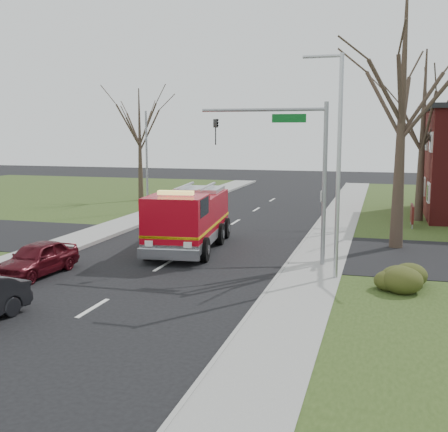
# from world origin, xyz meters

# --- Properties ---
(ground) EXTENTS (120.00, 120.00, 0.00)m
(ground) POSITION_xyz_m (0.00, 0.00, 0.00)
(ground) COLOR black
(ground) RESTS_ON ground
(sidewalk_right) EXTENTS (2.40, 80.00, 0.15)m
(sidewalk_right) POSITION_xyz_m (6.20, 0.00, 0.07)
(sidewalk_right) COLOR gray
(sidewalk_right) RESTS_ON ground
(sidewalk_left) EXTENTS (2.40, 80.00, 0.15)m
(sidewalk_left) POSITION_xyz_m (-6.20, 0.00, 0.07)
(sidewalk_left) COLOR gray
(sidewalk_left) RESTS_ON ground
(health_center_sign) EXTENTS (0.12, 2.00, 1.40)m
(health_center_sign) POSITION_xyz_m (10.50, 12.50, 0.88)
(health_center_sign) COLOR #4A1311
(health_center_sign) RESTS_ON ground
(hedge_corner) EXTENTS (2.80, 2.00, 0.90)m
(hedge_corner) POSITION_xyz_m (9.00, -1.00, 0.58)
(hedge_corner) COLOR #2B3413
(hedge_corner) RESTS_ON lawn_right
(bare_tree_near) EXTENTS (6.00, 6.00, 12.00)m
(bare_tree_near) POSITION_xyz_m (9.50, 6.00, 7.41)
(bare_tree_near) COLOR #34271F
(bare_tree_near) RESTS_ON ground
(bare_tree_far) EXTENTS (5.25, 5.25, 10.50)m
(bare_tree_far) POSITION_xyz_m (11.00, 15.00, 6.49)
(bare_tree_far) COLOR #34271F
(bare_tree_far) RESTS_ON ground
(bare_tree_left) EXTENTS (4.50, 4.50, 9.00)m
(bare_tree_left) POSITION_xyz_m (-10.00, 20.00, 5.56)
(bare_tree_left) COLOR #34271F
(bare_tree_left) RESTS_ON ground
(traffic_signal_mast) EXTENTS (5.29, 0.18, 6.80)m
(traffic_signal_mast) POSITION_xyz_m (5.21, 1.50, 4.71)
(traffic_signal_mast) COLOR gray
(traffic_signal_mast) RESTS_ON ground
(streetlight_pole) EXTENTS (1.48, 0.16, 8.40)m
(streetlight_pole) POSITION_xyz_m (7.14, -0.50, 4.55)
(streetlight_pole) COLOR #B7BABF
(streetlight_pole) RESTS_ON ground
(utility_pole_far) EXTENTS (0.14, 0.14, 7.00)m
(utility_pole_far) POSITION_xyz_m (-6.80, 14.00, 3.50)
(utility_pole_far) COLOR gray
(utility_pole_far) RESTS_ON ground
(fire_engine) EXTENTS (3.59, 7.88, 3.08)m
(fire_engine) POSITION_xyz_m (-0.10, 3.55, 1.39)
(fire_engine) COLOR #A70716
(fire_engine) RESTS_ON ground
(parked_car_maroon) EXTENTS (1.88, 4.03, 1.33)m
(parked_car_maroon) POSITION_xyz_m (-4.20, -2.78, 0.67)
(parked_car_maroon) COLOR #460B12
(parked_car_maroon) RESTS_ON ground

